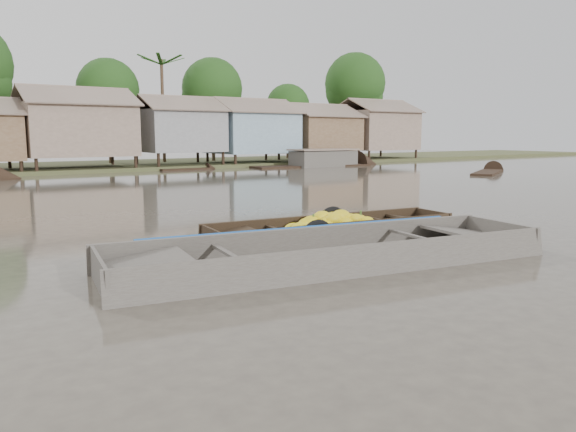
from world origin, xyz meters
TOP-DOWN VIEW (x-y plane):
  - ground at (0.00, 0.00)m, footprint 120.00×120.00m
  - riverbank at (3.03, 31.86)m, footprint 120.00×12.47m
  - banana_boat at (1.20, 2.19)m, footprint 6.30×2.21m
  - viewer_boat at (-0.48, 0.04)m, footprint 8.68×3.59m
  - distant_boats at (14.87, 24.17)m, footprint 35.34×15.69m

SIDE VIEW (x-z plane):
  - ground at x=0.00m, z-range 0.00..0.00m
  - viewer_boat at x=-0.48m, z-range -0.26..0.42m
  - banana_boat at x=1.20m, z-range -0.25..0.63m
  - distant_boats at x=14.87m, z-range -0.46..0.91m
  - riverbank at x=3.03m, z-range -2.04..8.18m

